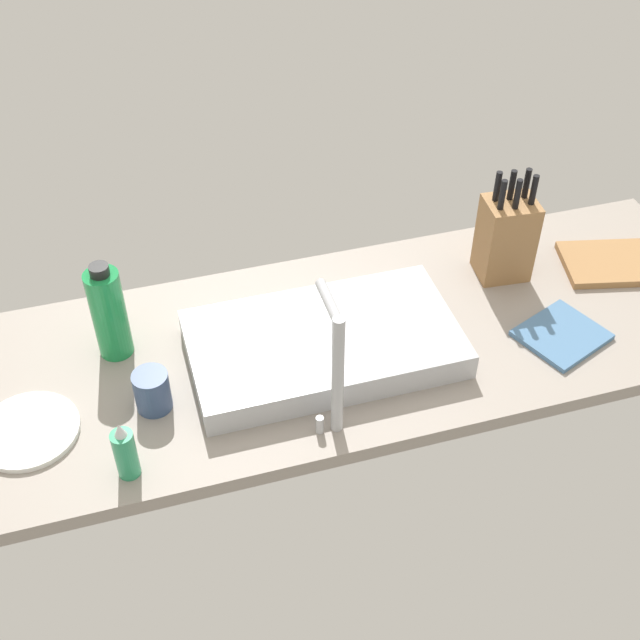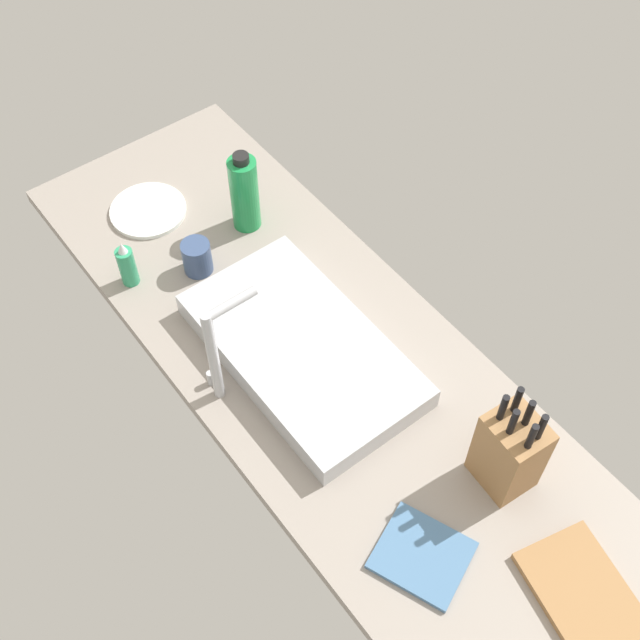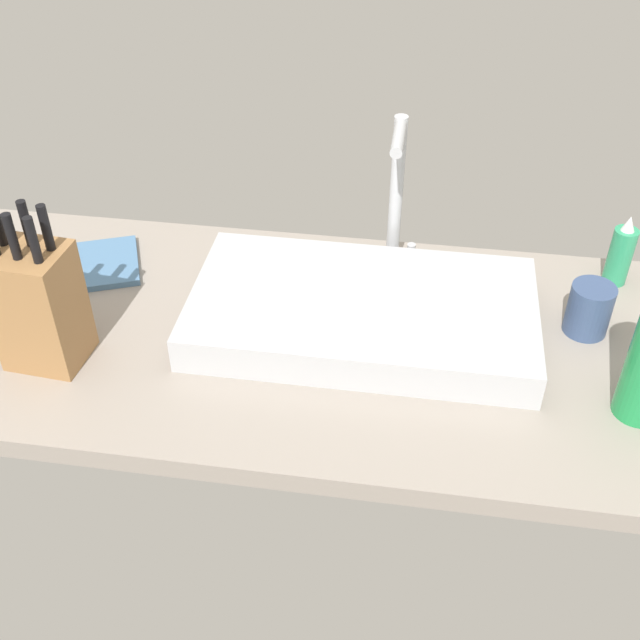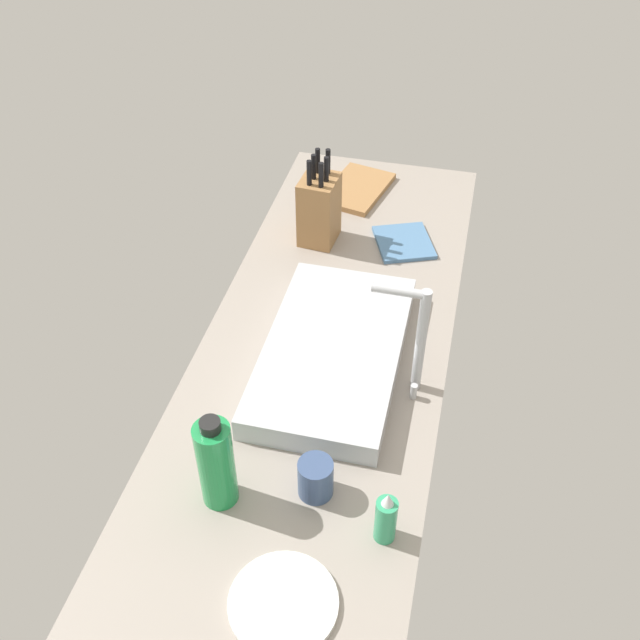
{
  "view_description": "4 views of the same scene",
  "coord_description": "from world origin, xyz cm",
  "px_view_note": "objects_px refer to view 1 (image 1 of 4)",
  "views": [
    {
      "loc": [
        41.01,
        125.51,
        129.53
      ],
      "look_at": [
        3.87,
        -0.96,
        9.76
      ],
      "focal_mm": 46.72,
      "sensor_mm": 36.0,
      "label": 1
    },
    {
      "loc": [
        -81.63,
        63.87,
        158.89
      ],
      "look_at": [
        4.69,
        -2.13,
        13.03
      ],
      "focal_mm": 45.83,
      "sensor_mm": 36.0,
      "label": 2
    },
    {
      "loc": [
        12.6,
        -98.86,
        86.76
      ],
      "look_at": [
        -1.97,
        -3.05,
        9.1
      ],
      "focal_mm": 43.76,
      "sensor_mm": 36.0,
      "label": 3
    },
    {
      "loc": [
        125.22,
        28.76,
        128.94
      ],
      "look_at": [
        -2.5,
        -1.64,
        10.22
      ],
      "focal_mm": 40.76,
      "sensor_mm": 36.0,
      "label": 4
    }
  ],
  "objects_px": {
    "sink_basin": "(324,344)",
    "faucet": "(335,364)",
    "water_bottle": "(109,313)",
    "dinner_plate": "(28,431)",
    "cutting_board": "(616,263)",
    "dish_towel": "(562,335)",
    "soap_bottle": "(125,452)",
    "knife_block": "(506,237)",
    "coffee_mug": "(152,391)"
  },
  "relations": [
    {
      "from": "sink_basin",
      "to": "faucet",
      "type": "height_order",
      "value": "faucet"
    },
    {
      "from": "faucet",
      "to": "sink_basin",
      "type": "bearing_deg",
      "value": -100.53
    },
    {
      "from": "water_bottle",
      "to": "dinner_plate",
      "type": "relative_size",
      "value": 1.16
    },
    {
      "from": "cutting_board",
      "to": "dish_towel",
      "type": "height_order",
      "value": "cutting_board"
    },
    {
      "from": "soap_bottle",
      "to": "dish_towel",
      "type": "relative_size",
      "value": 0.79
    },
    {
      "from": "soap_bottle",
      "to": "dish_towel",
      "type": "xyz_separation_m",
      "value": [
        -0.96,
        -0.1,
        -0.05
      ]
    },
    {
      "from": "dinner_plate",
      "to": "sink_basin",
      "type": "bearing_deg",
      "value": -175.63
    },
    {
      "from": "dish_towel",
      "to": "knife_block",
      "type": "bearing_deg",
      "value": -82.71
    },
    {
      "from": "soap_bottle",
      "to": "coffee_mug",
      "type": "distance_m",
      "value": 0.17
    },
    {
      "from": "coffee_mug",
      "to": "dish_towel",
      "type": "bearing_deg",
      "value": 176.85
    },
    {
      "from": "sink_basin",
      "to": "cutting_board",
      "type": "bearing_deg",
      "value": -173.08
    },
    {
      "from": "faucet",
      "to": "soap_bottle",
      "type": "xyz_separation_m",
      "value": [
        0.4,
        0.01,
        -0.11
      ]
    },
    {
      "from": "knife_block",
      "to": "cutting_board",
      "type": "relative_size",
      "value": 1.07
    },
    {
      "from": "water_bottle",
      "to": "coffee_mug",
      "type": "distance_m",
      "value": 0.2
    },
    {
      "from": "faucet",
      "to": "soap_bottle",
      "type": "height_order",
      "value": "faucet"
    },
    {
      "from": "faucet",
      "to": "water_bottle",
      "type": "height_order",
      "value": "faucet"
    },
    {
      "from": "cutting_board",
      "to": "coffee_mug",
      "type": "height_order",
      "value": "coffee_mug"
    },
    {
      "from": "dish_towel",
      "to": "coffee_mug",
      "type": "xyz_separation_m",
      "value": [
        0.89,
        -0.05,
        0.04
      ]
    },
    {
      "from": "sink_basin",
      "to": "knife_block",
      "type": "bearing_deg",
      "value": -162.81
    },
    {
      "from": "sink_basin",
      "to": "dish_towel",
      "type": "bearing_deg",
      "value": 169.53
    },
    {
      "from": "knife_block",
      "to": "cutting_board",
      "type": "height_order",
      "value": "knife_block"
    },
    {
      "from": "dish_towel",
      "to": "sink_basin",
      "type": "bearing_deg",
      "value": -10.47
    },
    {
      "from": "faucet",
      "to": "coffee_mug",
      "type": "height_order",
      "value": "faucet"
    },
    {
      "from": "soap_bottle",
      "to": "dinner_plate",
      "type": "bearing_deg",
      "value": -40.4
    },
    {
      "from": "knife_block",
      "to": "dish_towel",
      "type": "distance_m",
      "value": 0.27
    },
    {
      "from": "knife_block",
      "to": "water_bottle",
      "type": "distance_m",
      "value": 0.91
    },
    {
      "from": "sink_basin",
      "to": "soap_bottle",
      "type": "relative_size",
      "value": 4.18
    },
    {
      "from": "knife_block",
      "to": "soap_bottle",
      "type": "bearing_deg",
      "value": 25.39
    },
    {
      "from": "cutting_board",
      "to": "soap_bottle",
      "type": "height_order",
      "value": "soap_bottle"
    },
    {
      "from": "sink_basin",
      "to": "water_bottle",
      "type": "xyz_separation_m",
      "value": [
        0.43,
        -0.14,
        0.08
      ]
    },
    {
      "from": "dish_towel",
      "to": "coffee_mug",
      "type": "bearing_deg",
      "value": -3.15
    },
    {
      "from": "soap_bottle",
      "to": "faucet",
      "type": "bearing_deg",
      "value": -178.96
    },
    {
      "from": "faucet",
      "to": "soap_bottle",
      "type": "bearing_deg",
      "value": 1.04
    },
    {
      "from": "knife_block",
      "to": "coffee_mug",
      "type": "relative_size",
      "value": 3.09
    },
    {
      "from": "soap_bottle",
      "to": "water_bottle",
      "type": "bearing_deg",
      "value": -92.14
    },
    {
      "from": "cutting_board",
      "to": "soap_bottle",
      "type": "relative_size",
      "value": 1.88
    },
    {
      "from": "cutting_board",
      "to": "coffee_mug",
      "type": "distance_m",
      "value": 1.15
    },
    {
      "from": "dish_towel",
      "to": "coffee_mug",
      "type": "height_order",
      "value": "coffee_mug"
    },
    {
      "from": "sink_basin",
      "to": "coffee_mug",
      "type": "height_order",
      "value": "coffee_mug"
    },
    {
      "from": "sink_basin",
      "to": "soap_bottle",
      "type": "xyz_separation_m",
      "value": [
        0.44,
        0.2,
        0.03
      ]
    },
    {
      "from": "water_bottle",
      "to": "dinner_plate",
      "type": "distance_m",
      "value": 0.29
    },
    {
      "from": "sink_basin",
      "to": "coffee_mug",
      "type": "relative_size",
      "value": 6.42
    },
    {
      "from": "sink_basin",
      "to": "dish_towel",
      "type": "distance_m",
      "value": 0.53
    },
    {
      "from": "cutting_board",
      "to": "water_bottle",
      "type": "xyz_separation_m",
      "value": [
        1.19,
        -0.04,
        0.1
      ]
    },
    {
      "from": "sink_basin",
      "to": "knife_block",
      "type": "distance_m",
      "value": 0.51
    },
    {
      "from": "dinner_plate",
      "to": "coffee_mug",
      "type": "bearing_deg",
      "value": -179.9
    },
    {
      "from": "sink_basin",
      "to": "water_bottle",
      "type": "relative_size",
      "value": 2.44
    },
    {
      "from": "faucet",
      "to": "cutting_board",
      "type": "relative_size",
      "value": 1.13
    },
    {
      "from": "dish_towel",
      "to": "faucet",
      "type": "bearing_deg",
      "value": 9.93
    },
    {
      "from": "water_bottle",
      "to": "dinner_plate",
      "type": "xyz_separation_m",
      "value": [
        0.19,
        0.18,
        -0.1
      ]
    }
  ]
}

